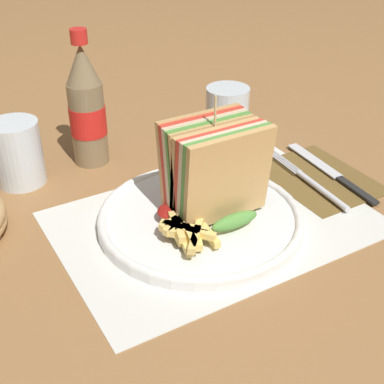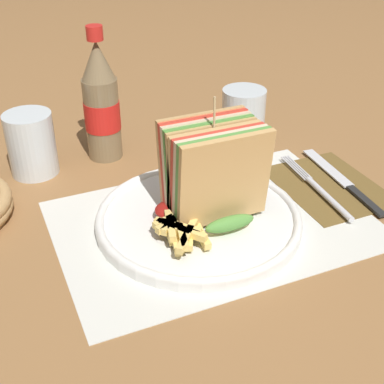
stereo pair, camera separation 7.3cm
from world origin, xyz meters
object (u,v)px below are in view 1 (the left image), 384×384
object	(u,v)px
fork	(314,184)
knife	(331,172)
coke_bottle_near	(87,108)
glass_far	(18,157)
glass_near	(227,119)
club_sandwich	(213,171)
plate_main	(199,217)

from	to	relation	value
fork	knife	xyz separation A→B (m)	(0.05, 0.02, -0.00)
coke_bottle_near	glass_far	distance (m)	0.13
knife	glass_near	bearing A→B (deg)	116.78
glass_near	glass_far	size ratio (longest dim) A/B	1.00
club_sandwich	coke_bottle_near	distance (m)	0.26
club_sandwich	knife	world-z (taller)	club_sandwich
fork	glass_near	bearing A→B (deg)	101.55
plate_main	knife	world-z (taller)	plate_main
glass_near	plate_main	bearing A→B (deg)	-131.72
plate_main	knife	bearing A→B (deg)	1.56
club_sandwich	fork	world-z (taller)	club_sandwich
fork	glass_near	size ratio (longest dim) A/B	1.95
plate_main	knife	size ratio (longest dim) A/B	1.33
glass_near	knife	bearing A→B (deg)	-67.50
coke_bottle_near	glass_near	xyz separation A→B (m)	(0.23, -0.05, -0.05)
club_sandwich	knife	bearing A→B (deg)	3.02
knife	coke_bottle_near	size ratio (longest dim) A/B	0.96
fork	glass_near	world-z (taller)	glass_near
plate_main	fork	distance (m)	0.20
glass_near	club_sandwich	bearing A→B (deg)	-128.02
coke_bottle_near	glass_far	xyz separation A→B (m)	(-0.12, -0.01, -0.05)
club_sandwich	knife	xyz separation A→B (m)	(0.23, 0.01, -0.07)
plate_main	fork	xyz separation A→B (m)	(0.20, -0.01, -0.00)
fork	knife	distance (m)	0.05
glass_near	glass_far	xyz separation A→B (m)	(-0.35, 0.04, -0.00)
club_sandwich	fork	size ratio (longest dim) A/B	0.85
plate_main	club_sandwich	world-z (taller)	club_sandwich
coke_bottle_near	fork	bearing A→B (deg)	-44.58
knife	coke_bottle_near	world-z (taller)	coke_bottle_near
plate_main	fork	world-z (taller)	plate_main
knife	glass_near	distance (m)	0.21
club_sandwich	knife	size ratio (longest dim) A/B	0.79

